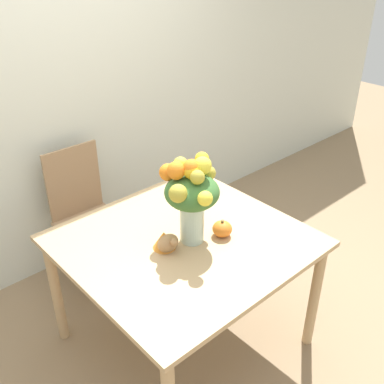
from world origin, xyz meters
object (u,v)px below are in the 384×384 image
turkey_figurine (166,241)px  dining_chair_near_window (86,215)px  pumpkin (222,229)px  flower_vase (191,193)px

turkey_figurine → dining_chair_near_window: size_ratio=0.17×
dining_chair_near_window → pumpkin: bearing=-76.1°
turkey_figurine → flower_vase: bearing=-9.6°
pumpkin → flower_vase: bearing=150.2°
flower_vase → turkey_figurine: size_ratio=3.00×
flower_vase → dining_chair_near_window: 1.14m
flower_vase → dining_chair_near_window: bearing=95.9°
flower_vase → dining_chair_near_window: size_ratio=0.50×
pumpkin → turkey_figurine: (-0.30, 0.11, 0.01)m
turkey_figurine → dining_chair_near_window: dining_chair_near_window is taller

